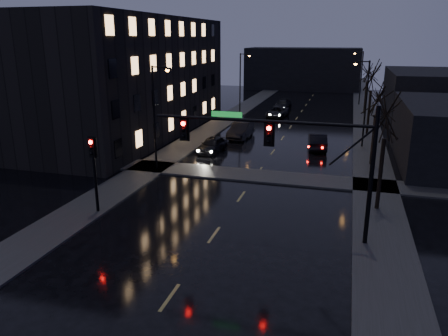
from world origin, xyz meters
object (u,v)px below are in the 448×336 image
Objects in this scene: oncoming_car_a at (212,145)px; lead_car at (317,141)px; oncoming_car_b at (241,130)px; oncoming_car_c at (278,112)px; oncoming_car_d at (282,105)px.

oncoming_car_a is 0.92× the size of lead_car.
oncoming_car_b reaches higher than oncoming_car_c.
lead_car reaches higher than oncoming_car_d.
oncoming_car_a reaches higher than oncoming_car_c.
lead_car reaches higher than oncoming_car_a.
oncoming_car_b is 1.01× the size of oncoming_car_d.
oncoming_car_b is 13.34m from oncoming_car_c.
oncoming_car_d is 22.96m from lead_car.
lead_car is at bearing -67.70° from oncoming_car_d.
oncoming_car_d reaches higher than oncoming_car_c.
oncoming_car_c is 1.00× the size of oncoming_car_d.
oncoming_car_d is (1.31, 19.36, -0.10)m from oncoming_car_b.
oncoming_car_c is 6.13m from oncoming_car_d.
oncoming_car_a is at bearing -89.72° from oncoming_car_d.
oncoming_car_a is at bearing 16.06° from lead_car.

